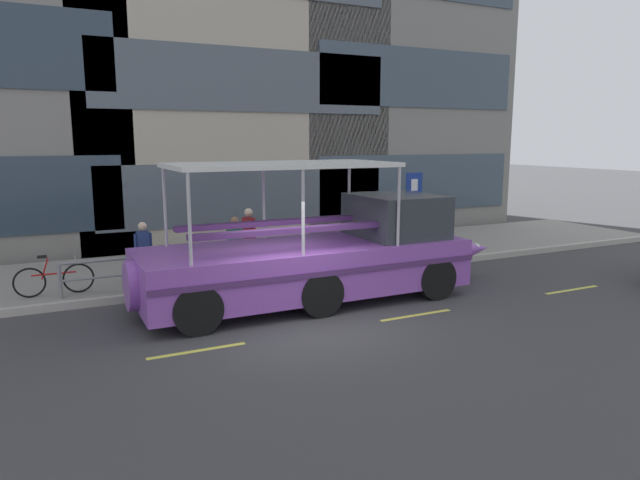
{
  "coord_description": "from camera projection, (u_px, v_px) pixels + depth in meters",
  "views": [
    {
      "loc": [
        -4.76,
        -10.51,
        3.77
      ],
      "look_at": [
        1.43,
        2.02,
        1.3
      ],
      "focal_mm": 32.16,
      "sensor_mm": 36.0,
      "label": 1
    }
  ],
  "objects": [
    {
      "name": "parking_sign",
      "position": [
        413.0,
        199.0,
        17.84
      ],
      "size": [
        0.6,
        0.12,
        2.57
      ],
      "color": "#4C4F54",
      "rests_on": "sidewalk"
    },
    {
      "name": "curb_edge",
      "position": [
        252.0,
        284.0,
        14.74
      ],
      "size": [
        32.0,
        0.18,
        0.18
      ],
      "primitive_type": "cube",
      "color": "#B2ADA3",
      "rests_on": "ground_plane"
    },
    {
      "name": "pedestrian_near_bow",
      "position": [
        368.0,
        225.0,
        17.98
      ],
      "size": [
        0.38,
        0.29,
        1.52
      ],
      "color": "#47423D",
      "rests_on": "sidewalk"
    },
    {
      "name": "pedestrian_mid_left",
      "position": [
        249.0,
        232.0,
        15.9
      ],
      "size": [
        0.32,
        0.44,
        1.71
      ],
      "color": "#1E2338",
      "rests_on": "sidewalk"
    },
    {
      "name": "leaned_bicycle",
      "position": [
        54.0,
        279.0,
        13.29
      ],
      "size": [
        1.74,
        0.46,
        0.96
      ],
      "color": "black",
      "rests_on": "sidewalk"
    },
    {
      "name": "duck_tour_boat",
      "position": [
        326.0,
        255.0,
        13.53
      ],
      "size": [
        9.54,
        2.68,
        3.26
      ],
      "color": "purple",
      "rests_on": "ground_plane"
    },
    {
      "name": "pedestrian_near_stern",
      "position": [
        143.0,
        246.0,
        14.37
      ],
      "size": [
        0.45,
        0.21,
        1.55
      ],
      "color": "black",
      "rests_on": "sidewalk"
    },
    {
      "name": "sidewalk",
      "position": [
        223.0,
        265.0,
        16.94
      ],
      "size": [
        32.0,
        4.8,
        0.18
      ],
      "primitive_type": "cube",
      "color": "gray",
      "rests_on": "ground_plane"
    },
    {
      "name": "pedestrian_mid_right",
      "position": [
        235.0,
        239.0,
        15.35
      ],
      "size": [
        0.42,
        0.26,
        1.55
      ],
      "color": "#47423D",
      "rests_on": "sidewalk"
    },
    {
      "name": "lane_centreline",
      "position": [
        317.0,
        331.0,
        11.37
      ],
      "size": [
        25.8,
        0.12,
        0.01
      ],
      "color": "#DBD64C",
      "rests_on": "ground_plane"
    },
    {
      "name": "ground_plane",
      "position": [
        302.0,
        321.0,
        12.01
      ],
      "size": [
        120.0,
        120.0,
        0.0
      ],
      "primitive_type": "plane",
      "color": "#3D3D3F"
    },
    {
      "name": "curb_guardrail",
      "position": [
        283.0,
        254.0,
        15.37
      ],
      "size": [
        11.06,
        0.09,
        0.83
      ],
      "color": "gray",
      "rests_on": "sidewalk"
    }
  ]
}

